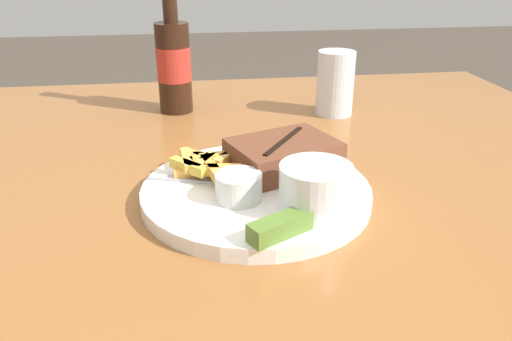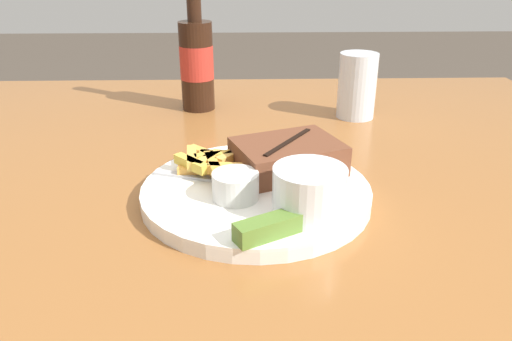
{
  "view_description": "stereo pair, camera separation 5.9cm",
  "coord_description": "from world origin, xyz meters",
  "px_view_note": "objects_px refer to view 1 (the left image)",
  "views": [
    {
      "loc": [
        -0.07,
        -0.53,
        1.04
      ],
      "look_at": [
        0.0,
        0.0,
        0.79
      ],
      "focal_mm": 35.0,
      "sensor_mm": 36.0,
      "label": 1
    },
    {
      "loc": [
        -0.02,
        -0.54,
        1.04
      ],
      "look_at": [
        0.0,
        0.0,
        0.79
      ],
      "focal_mm": 35.0,
      "sensor_mm": 36.0,
      "label": 2
    }
  ],
  "objects_px": {
    "dipping_sauce_cup": "(239,185)",
    "beer_bottle": "(174,62)",
    "dinner_plate": "(256,192)",
    "knife_utensil": "(256,173)",
    "coleslaw_cup": "(315,186)",
    "drinking_glass": "(335,83)",
    "steak_portion": "(283,155)",
    "fork_utensil": "(198,180)",
    "pickle_spear": "(284,225)"
  },
  "relations": [
    {
      "from": "knife_utensil",
      "to": "beer_bottle",
      "type": "xyz_separation_m",
      "value": [
        -0.1,
        0.34,
        0.07
      ]
    },
    {
      "from": "dinner_plate",
      "to": "beer_bottle",
      "type": "relative_size",
      "value": 1.08
    },
    {
      "from": "pickle_spear",
      "to": "steak_portion",
      "type": "bearing_deg",
      "value": 79.46
    },
    {
      "from": "dinner_plate",
      "to": "fork_utensil",
      "type": "distance_m",
      "value": 0.07
    },
    {
      "from": "dipping_sauce_cup",
      "to": "fork_utensil",
      "type": "distance_m",
      "value": 0.07
    },
    {
      "from": "steak_portion",
      "to": "dipping_sauce_cup",
      "type": "relative_size",
      "value": 2.88
    },
    {
      "from": "dipping_sauce_cup",
      "to": "beer_bottle",
      "type": "height_order",
      "value": "beer_bottle"
    },
    {
      "from": "dinner_plate",
      "to": "steak_portion",
      "type": "distance_m",
      "value": 0.07
    },
    {
      "from": "coleslaw_cup",
      "to": "beer_bottle",
      "type": "distance_m",
      "value": 0.46
    },
    {
      "from": "beer_bottle",
      "to": "coleslaw_cup",
      "type": "bearing_deg",
      "value": -70.97
    },
    {
      "from": "dinner_plate",
      "to": "coleslaw_cup",
      "type": "height_order",
      "value": "coleslaw_cup"
    },
    {
      "from": "pickle_spear",
      "to": "coleslaw_cup",
      "type": "bearing_deg",
      "value": 45.24
    },
    {
      "from": "dipping_sauce_cup",
      "to": "fork_utensil",
      "type": "bearing_deg",
      "value": 130.16
    },
    {
      "from": "steak_portion",
      "to": "fork_utensil",
      "type": "xyz_separation_m",
      "value": [
        -0.11,
        -0.02,
        -0.02
      ]
    },
    {
      "from": "coleslaw_cup",
      "to": "dipping_sauce_cup",
      "type": "relative_size",
      "value": 1.47
    },
    {
      "from": "pickle_spear",
      "to": "dinner_plate",
      "type": "bearing_deg",
      "value": 96.38
    },
    {
      "from": "pickle_spear",
      "to": "beer_bottle",
      "type": "height_order",
      "value": "beer_bottle"
    },
    {
      "from": "dipping_sauce_cup",
      "to": "dinner_plate",
      "type": "bearing_deg",
      "value": 52.29
    },
    {
      "from": "coleslaw_cup",
      "to": "beer_bottle",
      "type": "relative_size",
      "value": 0.31
    },
    {
      "from": "dinner_plate",
      "to": "drinking_glass",
      "type": "distance_m",
      "value": 0.36
    },
    {
      "from": "knife_utensil",
      "to": "dinner_plate",
      "type": "bearing_deg",
      "value": -163.99
    },
    {
      "from": "coleslaw_cup",
      "to": "fork_utensil",
      "type": "bearing_deg",
      "value": 143.4
    },
    {
      "from": "dinner_plate",
      "to": "knife_utensil",
      "type": "height_order",
      "value": "knife_utensil"
    },
    {
      "from": "knife_utensil",
      "to": "drinking_glass",
      "type": "xyz_separation_m",
      "value": [
        0.18,
        0.28,
        0.04
      ]
    },
    {
      "from": "knife_utensil",
      "to": "beer_bottle",
      "type": "distance_m",
      "value": 0.36
    },
    {
      "from": "drinking_glass",
      "to": "dipping_sauce_cup",
      "type": "bearing_deg",
      "value": -121.48
    },
    {
      "from": "dinner_plate",
      "to": "beer_bottle",
      "type": "bearing_deg",
      "value": 104.74
    },
    {
      "from": "steak_portion",
      "to": "fork_utensil",
      "type": "relative_size",
      "value": 1.16
    },
    {
      "from": "fork_utensil",
      "to": "knife_utensil",
      "type": "height_order",
      "value": "knife_utensil"
    },
    {
      "from": "dinner_plate",
      "to": "dipping_sauce_cup",
      "type": "xyz_separation_m",
      "value": [
        -0.02,
        -0.03,
        0.03
      ]
    },
    {
      "from": "fork_utensil",
      "to": "knife_utensil",
      "type": "bearing_deg",
      "value": 25.08
    },
    {
      "from": "coleslaw_cup",
      "to": "drinking_glass",
      "type": "xyz_separation_m",
      "value": [
        0.13,
        0.38,
        0.01
      ]
    },
    {
      "from": "dinner_plate",
      "to": "knife_utensil",
      "type": "distance_m",
      "value": 0.03
    },
    {
      "from": "dipping_sauce_cup",
      "to": "drinking_glass",
      "type": "bearing_deg",
      "value": 58.52
    },
    {
      "from": "dipping_sauce_cup",
      "to": "drinking_glass",
      "type": "relative_size",
      "value": 0.47
    },
    {
      "from": "dinner_plate",
      "to": "dipping_sauce_cup",
      "type": "relative_size",
      "value": 5.17
    },
    {
      "from": "coleslaw_cup",
      "to": "fork_utensil",
      "type": "relative_size",
      "value": 0.6
    },
    {
      "from": "drinking_glass",
      "to": "coleslaw_cup",
      "type": "bearing_deg",
      "value": -109.04
    },
    {
      "from": "steak_portion",
      "to": "knife_utensil",
      "type": "bearing_deg",
      "value": -160.5
    },
    {
      "from": "steak_portion",
      "to": "beer_bottle",
      "type": "height_order",
      "value": "beer_bottle"
    },
    {
      "from": "coleslaw_cup",
      "to": "beer_bottle",
      "type": "bearing_deg",
      "value": 109.03
    },
    {
      "from": "dinner_plate",
      "to": "drinking_glass",
      "type": "relative_size",
      "value": 2.43
    },
    {
      "from": "knife_utensil",
      "to": "steak_portion",
      "type": "bearing_deg",
      "value": -46.57
    },
    {
      "from": "coleslaw_cup",
      "to": "dipping_sauce_cup",
      "type": "height_order",
      "value": "coleslaw_cup"
    },
    {
      "from": "steak_portion",
      "to": "knife_utensil",
      "type": "xyz_separation_m",
      "value": [
        -0.04,
        -0.01,
        -0.02
      ]
    },
    {
      "from": "coleslaw_cup",
      "to": "drinking_glass",
      "type": "bearing_deg",
      "value": 70.96
    },
    {
      "from": "coleslaw_cup",
      "to": "dipping_sauce_cup",
      "type": "bearing_deg",
      "value": 153.77
    },
    {
      "from": "steak_portion",
      "to": "beer_bottle",
      "type": "relative_size",
      "value": 0.6
    },
    {
      "from": "coleslaw_cup",
      "to": "dinner_plate",
      "type": "bearing_deg",
      "value": 127.89
    },
    {
      "from": "dinner_plate",
      "to": "dipping_sauce_cup",
      "type": "bearing_deg",
      "value": -127.71
    }
  ]
}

